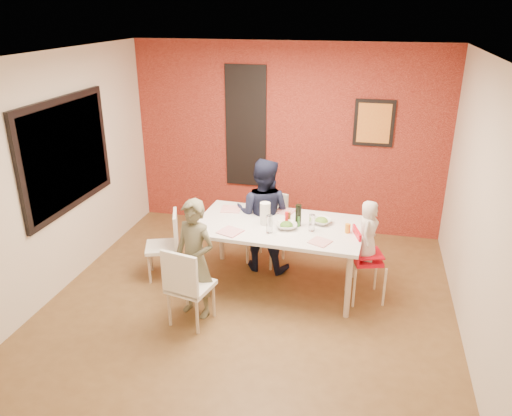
% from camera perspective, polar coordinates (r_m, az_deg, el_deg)
% --- Properties ---
extents(ground, '(4.50, 4.50, 0.00)m').
position_cam_1_polar(ground, '(5.77, -0.70, -10.81)').
color(ground, brown).
rests_on(ground, ground).
extents(ceiling, '(4.50, 4.50, 0.02)m').
position_cam_1_polar(ceiling, '(4.85, -0.85, 16.96)').
color(ceiling, white).
rests_on(ceiling, wall_back).
extents(wall_back, '(4.50, 0.02, 2.70)m').
position_cam_1_polar(wall_back, '(7.26, 3.56, 7.89)').
color(wall_back, beige).
rests_on(wall_back, ground).
extents(wall_front, '(4.50, 0.02, 2.70)m').
position_cam_1_polar(wall_front, '(3.25, -10.59, -11.79)').
color(wall_front, beige).
rests_on(wall_front, ground).
extents(wall_left, '(0.02, 4.50, 2.70)m').
position_cam_1_polar(wall_left, '(6.08, -21.86, 3.42)').
color(wall_left, beige).
rests_on(wall_left, ground).
extents(wall_right, '(0.02, 4.50, 2.70)m').
position_cam_1_polar(wall_right, '(5.14, 24.40, -0.32)').
color(wall_right, beige).
rests_on(wall_right, ground).
extents(brick_accent_wall, '(4.50, 0.02, 2.70)m').
position_cam_1_polar(brick_accent_wall, '(7.24, 3.53, 7.86)').
color(brick_accent_wall, maroon).
rests_on(brick_accent_wall, ground).
extents(picture_window_frame, '(0.05, 1.70, 1.30)m').
position_cam_1_polar(picture_window_frame, '(6.16, -20.87, 5.76)').
color(picture_window_frame, black).
rests_on(picture_window_frame, wall_left).
extents(picture_window_pane, '(0.02, 1.55, 1.15)m').
position_cam_1_polar(picture_window_pane, '(6.15, -20.75, 5.76)').
color(picture_window_pane, black).
rests_on(picture_window_pane, wall_left).
extents(glassblock_strip, '(0.55, 0.03, 1.70)m').
position_cam_1_polar(glassblock_strip, '(7.32, -1.15, 9.25)').
color(glassblock_strip, '#B3BDC3').
rests_on(glassblock_strip, wall_back).
extents(glassblock_surround, '(0.60, 0.03, 1.76)m').
position_cam_1_polar(glassblock_surround, '(7.31, -1.16, 9.24)').
color(glassblock_surround, black).
rests_on(glassblock_surround, wall_back).
extents(art_print_frame, '(0.54, 0.03, 0.64)m').
position_cam_1_polar(art_print_frame, '(7.06, 13.33, 9.43)').
color(art_print_frame, black).
rests_on(art_print_frame, wall_back).
extents(art_print_canvas, '(0.44, 0.01, 0.54)m').
position_cam_1_polar(art_print_canvas, '(7.04, 13.33, 9.40)').
color(art_print_canvas, orange).
rests_on(art_print_canvas, wall_back).
extents(dining_table, '(1.96, 1.15, 0.80)m').
position_cam_1_polar(dining_table, '(5.78, 2.61, -2.54)').
color(dining_table, white).
rests_on(dining_table, ground).
extents(chair_near, '(0.49, 0.49, 0.89)m').
position_cam_1_polar(chair_near, '(5.21, -7.97, -8.56)').
color(chair_near, white).
rests_on(chair_near, ground).
extents(chair_far, '(0.53, 0.53, 0.91)m').
position_cam_1_polar(chair_far, '(6.47, 1.47, -1.79)').
color(chair_far, beige).
rests_on(chair_far, ground).
extents(chair_left, '(0.50, 0.50, 0.84)m').
position_cam_1_polar(chair_left, '(6.18, -10.03, -3.77)').
color(chair_left, white).
rests_on(chair_left, ground).
extents(high_chair, '(0.45, 0.45, 0.87)m').
position_cam_1_polar(high_chair, '(5.72, 12.22, -5.56)').
color(high_chair, red).
rests_on(high_chair, ground).
extents(child_near, '(0.55, 0.44, 1.32)m').
position_cam_1_polar(child_near, '(5.32, -6.99, -5.82)').
color(child_near, brown).
rests_on(child_near, ground).
extents(child_far, '(0.76, 0.62, 1.45)m').
position_cam_1_polar(child_far, '(6.18, 0.82, -0.81)').
color(child_far, black).
rests_on(child_far, ground).
extents(toddler, '(0.28, 0.37, 0.68)m').
position_cam_1_polar(toddler, '(5.59, 12.69, -2.51)').
color(toddler, beige).
rests_on(toddler, high_chair).
extents(plate_near_left, '(0.30, 0.30, 0.01)m').
position_cam_1_polar(plate_near_left, '(5.56, -2.96, -2.71)').
color(plate_near_left, white).
rests_on(plate_near_left, dining_table).
extents(plate_far_mid, '(0.26, 0.26, 0.01)m').
position_cam_1_polar(plate_far_mid, '(6.10, 3.31, -0.37)').
color(plate_far_mid, white).
rests_on(plate_far_mid, dining_table).
extents(plate_near_right, '(0.27, 0.27, 0.01)m').
position_cam_1_polar(plate_near_right, '(5.37, 7.33, -3.85)').
color(plate_near_right, white).
rests_on(plate_near_right, dining_table).
extents(plate_far_left, '(0.27, 0.27, 0.01)m').
position_cam_1_polar(plate_far_left, '(6.16, -2.88, -0.12)').
color(plate_far_left, white).
rests_on(plate_far_left, dining_table).
extents(salad_bowl_a, '(0.30, 0.30, 0.06)m').
position_cam_1_polar(salad_bowl_a, '(5.65, 3.51, -2.03)').
color(salad_bowl_a, silver).
rests_on(salad_bowl_a, dining_table).
extents(salad_bowl_b, '(0.30, 0.30, 0.06)m').
position_cam_1_polar(salad_bowl_b, '(5.81, 7.50, -1.51)').
color(salad_bowl_b, silver).
rests_on(salad_bowl_b, dining_table).
extents(wine_bottle, '(0.07, 0.07, 0.26)m').
position_cam_1_polar(wine_bottle, '(5.68, 4.85, -0.84)').
color(wine_bottle, black).
rests_on(wine_bottle, dining_table).
extents(wine_glass_a, '(0.07, 0.07, 0.20)m').
position_cam_1_polar(wine_glass_a, '(5.51, 1.55, -1.85)').
color(wine_glass_a, silver).
rests_on(wine_glass_a, dining_table).
extents(wine_glass_b, '(0.07, 0.07, 0.19)m').
position_cam_1_polar(wine_glass_b, '(5.59, 6.40, -1.69)').
color(wine_glass_b, white).
rests_on(wine_glass_b, dining_table).
extents(paper_towel_roll, '(0.12, 0.12, 0.26)m').
position_cam_1_polar(paper_towel_roll, '(5.70, 1.05, -0.65)').
color(paper_towel_roll, white).
rests_on(paper_towel_roll, dining_table).
extents(condiment_red, '(0.04, 0.04, 0.15)m').
position_cam_1_polar(condiment_red, '(5.73, 3.52, -1.17)').
color(condiment_red, red).
rests_on(condiment_red, dining_table).
extents(condiment_green, '(0.03, 0.03, 0.13)m').
position_cam_1_polar(condiment_green, '(5.69, 4.88, -1.52)').
color(condiment_green, '#2C6C24').
rests_on(condiment_green, dining_table).
extents(condiment_brown, '(0.03, 0.03, 0.14)m').
position_cam_1_polar(condiment_brown, '(5.77, 3.81, -1.11)').
color(condiment_brown, brown).
rests_on(condiment_brown, dining_table).
extents(sippy_cup, '(0.06, 0.06, 0.10)m').
position_cam_1_polar(sippy_cup, '(5.62, 10.43, -2.31)').
color(sippy_cup, orange).
rests_on(sippy_cup, dining_table).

